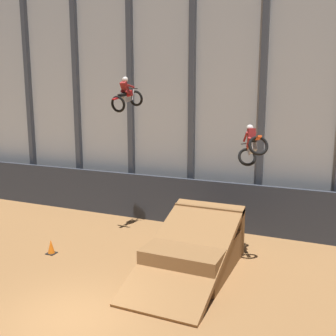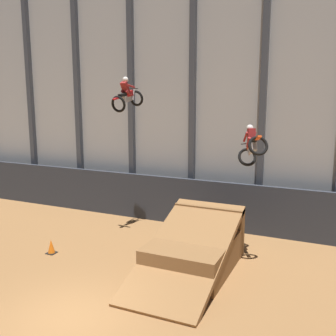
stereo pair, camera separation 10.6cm
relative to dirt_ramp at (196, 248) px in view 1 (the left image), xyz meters
name	(u,v)px [view 1 (the left image)]	position (x,y,z in m)	size (l,w,h in m)	color
ground_plane	(70,319)	(-2.10, -4.73, -0.70)	(60.00, 60.00, 0.00)	olive
arena_back_wall	(193,99)	(-2.10, 5.30, 5.38)	(32.00, 0.40, 12.16)	#ADB2B7
lower_barrier	(185,202)	(-2.10, 4.33, 0.45)	(31.36, 0.20, 2.30)	#2D333D
dirt_ramp	(196,248)	(0.00, 0.00, 0.00)	(2.79, 5.60, 2.10)	brown
rider_bike_left_air	(127,96)	(-4.22, 2.51, 5.53)	(0.89, 1.85, 1.57)	black
rider_bike_right_air	(252,146)	(1.61, 1.58, 3.72)	(1.46, 1.82, 1.67)	black
traffic_cone_near_ramp	(51,247)	(-5.70, -1.21, -0.42)	(0.36, 0.36, 0.58)	black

